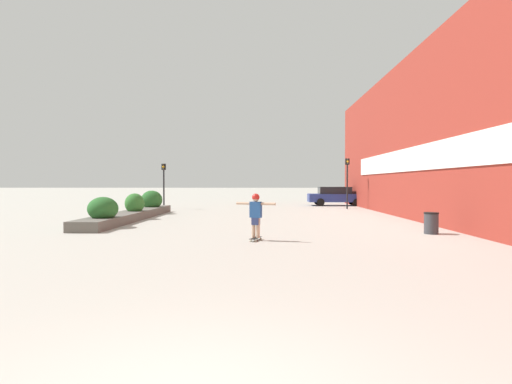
{
  "coord_description": "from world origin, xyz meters",
  "views": [
    {
      "loc": [
        0.6,
        -3.05,
        1.9
      ],
      "look_at": [
        0.11,
        17.47,
        1.42
      ],
      "focal_mm": 28.0,
      "sensor_mm": 36.0,
      "label": 1
    }
  ],
  "objects_px": {
    "skateboarder": "(256,211)",
    "traffic_light_right": "(347,175)",
    "trash_bin": "(431,223)",
    "car_leftmost": "(459,196)",
    "skateboard": "(256,238)",
    "car_center_left": "(336,196)",
    "traffic_light_left": "(164,178)"
  },
  "relations": [
    {
      "from": "skateboarder",
      "to": "traffic_light_right",
      "type": "xyz_separation_m",
      "value": [
        6.24,
        16.0,
        1.5
      ]
    },
    {
      "from": "trash_bin",
      "to": "car_leftmost",
      "type": "distance_m",
      "value": 20.97
    },
    {
      "from": "skateboard",
      "to": "trash_bin",
      "type": "distance_m",
      "value": 6.74
    },
    {
      "from": "trash_bin",
      "to": "traffic_light_right",
      "type": "distance_m",
      "value": 14.28
    },
    {
      "from": "skateboard",
      "to": "car_center_left",
      "type": "distance_m",
      "value": 21.26
    },
    {
      "from": "skateboard",
      "to": "skateboarder",
      "type": "height_order",
      "value": "skateboarder"
    },
    {
      "from": "trash_bin",
      "to": "traffic_light_left",
      "type": "height_order",
      "value": "traffic_light_left"
    },
    {
      "from": "car_leftmost",
      "to": "car_center_left",
      "type": "xyz_separation_m",
      "value": [
        -10.16,
        -0.03,
        -0.0
      ]
    },
    {
      "from": "skateboard",
      "to": "traffic_light_left",
      "type": "distance_m",
      "value": 17.51
    },
    {
      "from": "car_leftmost",
      "to": "traffic_light_left",
      "type": "relative_size",
      "value": 1.21
    },
    {
      "from": "traffic_light_right",
      "to": "skateboard",
      "type": "bearing_deg",
      "value": -111.32
    },
    {
      "from": "skateboarder",
      "to": "car_center_left",
      "type": "bearing_deg",
      "value": 92.07
    },
    {
      "from": "skateboard",
      "to": "car_leftmost",
      "type": "distance_m",
      "value": 26.13
    },
    {
      "from": "trash_bin",
      "to": "car_center_left",
      "type": "xyz_separation_m",
      "value": [
        -0.26,
        18.45,
        0.41
      ]
    },
    {
      "from": "skateboarder",
      "to": "car_leftmost",
      "type": "distance_m",
      "value": 26.12
    },
    {
      "from": "traffic_light_left",
      "to": "traffic_light_right",
      "type": "relative_size",
      "value": 0.9
    },
    {
      "from": "traffic_light_right",
      "to": "skateboarder",
      "type": "bearing_deg",
      "value": -111.32
    },
    {
      "from": "skateboard",
      "to": "traffic_light_left",
      "type": "relative_size",
      "value": 0.23
    },
    {
      "from": "trash_bin",
      "to": "car_center_left",
      "type": "relative_size",
      "value": 0.17
    },
    {
      "from": "car_center_left",
      "to": "skateboarder",
      "type": "bearing_deg",
      "value": -16.99
    },
    {
      "from": "skateboard",
      "to": "trash_bin",
      "type": "height_order",
      "value": "trash_bin"
    },
    {
      "from": "traffic_light_left",
      "to": "skateboard",
      "type": "bearing_deg",
      "value": -65.88
    },
    {
      "from": "trash_bin",
      "to": "traffic_light_left",
      "type": "xyz_separation_m",
      "value": [
        -13.56,
        13.98,
        1.85
      ]
    },
    {
      "from": "car_leftmost",
      "to": "car_center_left",
      "type": "bearing_deg",
      "value": 90.18
    },
    {
      "from": "trash_bin",
      "to": "traffic_light_right",
      "type": "bearing_deg",
      "value": 90.9
    },
    {
      "from": "car_center_left",
      "to": "traffic_light_left",
      "type": "distance_m",
      "value": 14.11
    },
    {
      "from": "car_leftmost",
      "to": "traffic_light_right",
      "type": "height_order",
      "value": "traffic_light_right"
    },
    {
      "from": "skateboard",
      "to": "traffic_light_right",
      "type": "xyz_separation_m",
      "value": [
        6.24,
        16.0,
        2.41
      ]
    },
    {
      "from": "skateboarder",
      "to": "trash_bin",
      "type": "relative_size",
      "value": 1.82
    },
    {
      "from": "skateboard",
      "to": "car_leftmost",
      "type": "height_order",
      "value": "car_leftmost"
    },
    {
      "from": "car_leftmost",
      "to": "traffic_light_right",
      "type": "xyz_separation_m",
      "value": [
        -10.13,
        -4.35,
        1.66
      ]
    },
    {
      "from": "trash_bin",
      "to": "car_center_left",
      "type": "height_order",
      "value": "car_center_left"
    }
  ]
}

